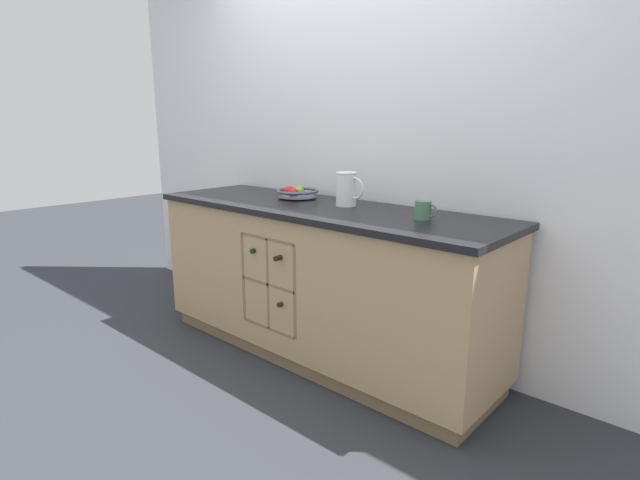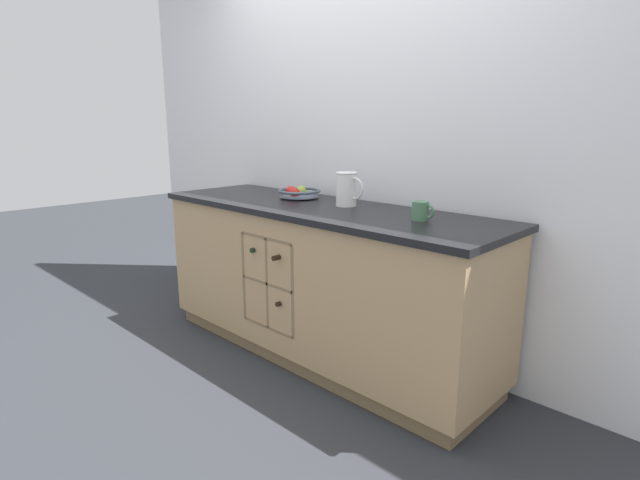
% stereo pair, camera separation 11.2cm
% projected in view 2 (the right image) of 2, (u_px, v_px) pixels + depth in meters
% --- Properties ---
extents(ground_plane, '(14.00, 14.00, 0.00)m').
position_uv_depth(ground_plane, '(320.00, 353.00, 3.05)').
color(ground_plane, '#2D3035').
extents(back_wall, '(4.57, 0.06, 2.55)m').
position_uv_depth(back_wall, '(364.00, 139.00, 3.03)').
color(back_wall, white).
rests_on(back_wall, ground_plane).
extents(kitchen_island, '(2.21, 0.69, 0.91)m').
position_uv_depth(kitchen_island, '(320.00, 281.00, 2.94)').
color(kitchen_island, olive).
rests_on(kitchen_island, ground_plane).
extents(fruit_bowl, '(0.27, 0.27, 0.08)m').
position_uv_depth(fruit_bowl, '(299.00, 192.00, 3.12)').
color(fruit_bowl, '#4C5666').
rests_on(fruit_bowl, kitchen_island).
extents(white_pitcher, '(0.18, 0.12, 0.19)m').
position_uv_depth(white_pitcher, '(347.00, 188.00, 2.81)').
color(white_pitcher, white).
rests_on(white_pitcher, kitchen_island).
extents(ceramic_mug, '(0.12, 0.08, 0.09)m').
position_uv_depth(ceramic_mug, '(421.00, 211.00, 2.41)').
color(ceramic_mug, '#4C7A56').
rests_on(ceramic_mug, kitchen_island).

